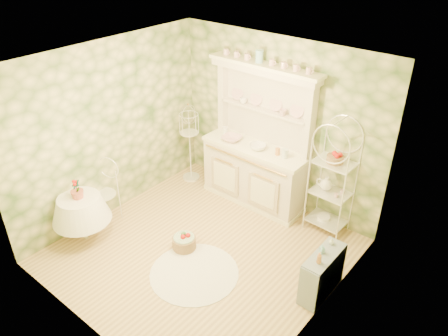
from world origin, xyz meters
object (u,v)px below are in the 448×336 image
Objects in this scene: kitchen_dresser at (256,138)px; bakers_rack at (332,177)px; side_shelf at (322,273)px; floor_basket at (184,241)px; round_table at (82,219)px; birdcage_stand at (190,143)px; cafe_chair at (103,195)px.

kitchen_dresser is 1.25× the size of bakers_rack.
side_shelf reaches higher than floor_basket.
round_table is 1.51m from floor_basket.
kitchen_dresser is 1.36m from birdcage_stand.
kitchen_dresser is at bearing 155.57° from side_shelf.
birdcage_stand is (-3.15, 0.97, 0.39)m from side_shelf.
birdcage_stand is at bearing 169.61° from side_shelf.
kitchen_dresser is 2.55× the size of cafe_chair.
kitchen_dresser is 3.27× the size of round_table.
round_table is 2.25m from birdcage_stand.
cafe_chair reaches higher than floor_basket.
bakers_rack is 2.48× the size of side_shelf.
birdcage_stand is at bearing -173.01° from bakers_rack.
birdcage_stand reaches higher than side_shelf.
cafe_chair is at bearing -142.86° from bakers_rack.
cafe_chair reaches higher than side_shelf.
kitchen_dresser is at bearing 7.10° from birdcage_stand.
bakers_rack is (1.30, 0.07, -0.23)m from kitchen_dresser.
cafe_chair is 0.63× the size of birdcage_stand.
bakers_rack is 1.46m from side_shelf.
side_shelf is 3.32m from birdcage_stand.
cafe_chair is (-0.15, 0.49, 0.10)m from round_table.
kitchen_dresser is 1.92m from floor_basket.
bakers_rack reaches higher than round_table.
kitchen_dresser is 2.50m from cafe_chair.
floor_basket is at bearing 30.73° from round_table.
kitchen_dresser is 1.32m from bakers_rack.
side_shelf is at bearing -6.43° from cafe_chair.
bakers_rack reaches higher than cafe_chair.
side_shelf is at bearing 21.41° from round_table.
bakers_rack is at bearing 16.01° from cafe_chair.
kitchen_dresser is 2.34m from side_shelf.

